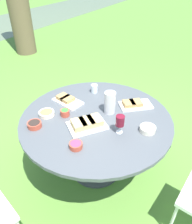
% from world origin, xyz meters
% --- Properties ---
extents(ground_plane, '(40.00, 40.00, 0.00)m').
position_xyz_m(ground_plane, '(0.00, 0.00, 0.00)').
color(ground_plane, '#5B8C38').
extents(dining_table, '(1.49, 1.49, 0.75)m').
position_xyz_m(dining_table, '(0.00, 0.00, 0.65)').
color(dining_table, '#4C4C51').
rests_on(dining_table, ground_plane).
extents(water_pitcher, '(0.12, 0.11, 0.23)m').
position_xyz_m(water_pitcher, '(0.14, -0.07, 0.86)').
color(water_pitcher, silver).
rests_on(water_pitcher, dining_table).
extents(wine_glass, '(0.08, 0.08, 0.18)m').
position_xyz_m(wine_glass, '(-0.09, -0.30, 0.87)').
color(wine_glass, silver).
rests_on(wine_glass, dining_table).
extents(platter_bread_main, '(0.42, 0.39, 0.08)m').
position_xyz_m(platter_bread_main, '(-0.17, -0.01, 0.78)').
color(platter_bread_main, white).
rests_on(platter_bread_main, dining_table).
extents(platter_charcuterie, '(0.36, 0.37, 0.06)m').
position_xyz_m(platter_charcuterie, '(0.37, -0.24, 0.77)').
color(platter_charcuterie, white).
rests_on(platter_charcuterie, dining_table).
extents(platter_sandwich_side, '(0.24, 0.35, 0.06)m').
position_xyz_m(platter_sandwich_side, '(0.07, 0.42, 0.77)').
color(platter_sandwich_side, white).
rests_on(platter_sandwich_side, dining_table).
extents(bowl_fries, '(0.15, 0.15, 0.04)m').
position_xyz_m(bowl_fries, '(-0.23, 0.44, 0.77)').
color(bowl_fries, beige).
rests_on(bowl_fries, dining_table).
extents(bowl_salad, '(0.09, 0.09, 0.07)m').
position_xyz_m(bowl_salad, '(-0.14, 0.28, 0.78)').
color(bowl_salad, '#B74733').
rests_on(bowl_salad, dining_table).
extents(bowl_olives, '(0.13, 0.13, 0.05)m').
position_xyz_m(bowl_olives, '(-0.42, 0.41, 0.77)').
color(bowl_olives, '#B74733').
rests_on(bowl_olives, dining_table).
extents(bowl_dip_red, '(0.11, 0.11, 0.05)m').
position_xyz_m(bowl_dip_red, '(-0.45, -0.08, 0.77)').
color(bowl_dip_red, '#B74733').
rests_on(bowl_dip_red, dining_table).
extents(bowl_dip_cream, '(0.14, 0.14, 0.05)m').
position_xyz_m(bowl_dip_cream, '(0.05, -0.51, 0.78)').
color(bowl_dip_cream, beige).
rests_on(bowl_dip_cream, dining_table).
extents(cup_water_near, '(0.08, 0.08, 0.10)m').
position_xyz_m(cup_water_near, '(0.41, 0.27, 0.79)').
color(cup_water_near, silver).
rests_on(cup_water_near, dining_table).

